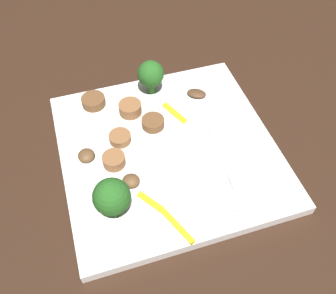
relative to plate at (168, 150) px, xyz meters
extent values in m
plane|color=black|center=(0.00, 0.00, -0.01)|extent=(1.40, 1.40, 0.00)
cube|color=white|center=(0.00, 0.00, 0.00)|extent=(0.27, 0.27, 0.01)
cube|color=silver|center=(0.02, 0.06, 0.01)|extent=(0.15, 0.01, 0.00)
cube|color=silver|center=(0.11, 0.05, 0.01)|extent=(0.04, 0.02, 0.00)
cylinder|color=#296420|center=(-0.10, 0.01, 0.02)|extent=(0.01, 0.01, 0.02)
sphere|color=#235B1E|center=(-0.10, 0.01, 0.04)|extent=(0.04, 0.04, 0.04)
cylinder|color=#296420|center=(0.07, -0.08, 0.02)|extent=(0.01, 0.01, 0.03)
sphere|color=#235B1E|center=(0.07, -0.08, 0.04)|extent=(0.04, 0.04, 0.04)
cylinder|color=brown|center=(-0.04, -0.01, 0.01)|extent=(0.04, 0.04, 0.01)
cylinder|color=brown|center=(-0.10, -0.08, 0.01)|extent=(0.04, 0.04, 0.01)
cylinder|color=brown|center=(0.01, -0.07, 0.01)|extent=(0.04, 0.04, 0.01)
cylinder|color=brown|center=(-0.07, -0.03, 0.01)|extent=(0.04, 0.04, 0.02)
cylinder|color=brown|center=(-0.03, -0.06, 0.01)|extent=(0.03, 0.03, 0.01)
ellipsoid|color=brown|center=(0.04, -0.06, 0.01)|extent=(0.03, 0.03, 0.01)
ellipsoid|color=#4C331E|center=(-0.08, 0.07, 0.01)|extent=(0.03, 0.03, 0.01)
ellipsoid|color=brown|center=(-0.01, -0.10, 0.01)|extent=(0.03, 0.03, 0.01)
cube|color=yellow|center=(0.07, -0.04, 0.01)|extent=(0.03, 0.03, 0.00)
cube|color=yellow|center=(-0.05, 0.03, 0.01)|extent=(0.04, 0.02, 0.00)
cube|color=yellow|center=(0.11, -0.02, 0.01)|extent=(0.05, 0.03, 0.00)
camera|label=1|loc=(0.28, -0.09, 0.38)|focal=39.98mm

